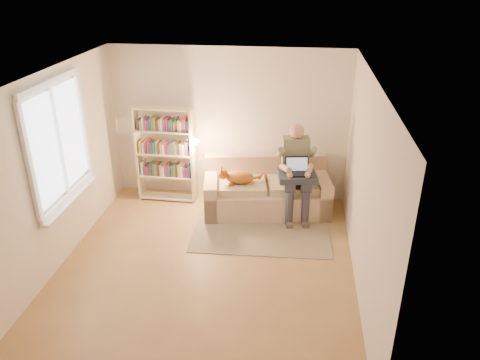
# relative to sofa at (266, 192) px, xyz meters

# --- Properties ---
(floor) EXTENTS (4.50, 4.50, 0.00)m
(floor) POSITION_rel_sofa_xyz_m (-0.69, -1.74, -0.32)
(floor) COLOR olive
(floor) RESTS_ON ground
(ceiling) EXTENTS (4.00, 4.50, 0.02)m
(ceiling) POSITION_rel_sofa_xyz_m (-0.69, -1.74, 2.28)
(ceiling) COLOR white
(ceiling) RESTS_ON wall_back
(wall_left) EXTENTS (0.02, 4.50, 2.60)m
(wall_left) POSITION_rel_sofa_xyz_m (-2.69, -1.74, 0.98)
(wall_left) COLOR silver
(wall_left) RESTS_ON floor
(wall_right) EXTENTS (0.02, 4.50, 2.60)m
(wall_right) POSITION_rel_sofa_xyz_m (1.31, -1.74, 0.98)
(wall_right) COLOR silver
(wall_right) RESTS_ON floor
(wall_back) EXTENTS (4.00, 0.02, 2.60)m
(wall_back) POSITION_rel_sofa_xyz_m (-0.69, 0.51, 0.98)
(wall_back) COLOR silver
(wall_back) RESTS_ON floor
(wall_front) EXTENTS (4.00, 0.02, 2.60)m
(wall_front) POSITION_rel_sofa_xyz_m (-0.69, -3.99, 0.98)
(wall_front) COLOR silver
(wall_front) RESTS_ON floor
(window) EXTENTS (0.12, 1.52, 1.69)m
(window) POSITION_rel_sofa_xyz_m (-2.64, -1.54, 1.06)
(window) COLOR white
(window) RESTS_ON wall_left
(sofa) EXTENTS (2.15, 1.22, 0.87)m
(sofa) POSITION_rel_sofa_xyz_m (0.00, 0.00, 0.00)
(sofa) COLOR beige
(sofa) RESTS_ON floor
(person) EXTENTS (0.51, 0.73, 1.51)m
(person) POSITION_rel_sofa_xyz_m (0.47, -0.08, 0.53)
(person) COLOR gray
(person) RESTS_ON sofa
(cat) EXTENTS (0.69, 0.32, 0.26)m
(cat) POSITION_rel_sofa_xyz_m (-0.47, -0.20, 0.35)
(cat) COLOR orange
(cat) RESTS_ON sofa
(blanket) EXTENTS (0.66, 0.57, 0.09)m
(blanket) POSITION_rel_sofa_xyz_m (0.52, -0.23, 0.44)
(blanket) COLOR #242E3F
(blanket) RESTS_ON person
(laptop) EXTENTS (0.40, 0.36, 0.30)m
(laptop) POSITION_rel_sofa_xyz_m (0.51, -0.22, 0.54)
(laptop) COLOR black
(laptop) RESTS_ON blanket
(bookshelf) EXTENTS (1.11, 0.33, 1.68)m
(bookshelf) POSITION_rel_sofa_xyz_m (-1.73, 0.16, 0.61)
(bookshelf) COLOR beige
(bookshelf) RESTS_ON floor
(rug) EXTENTS (2.15, 1.32, 0.01)m
(rug) POSITION_rel_sofa_xyz_m (-0.01, -0.81, -0.31)
(rug) COLOR gray
(rug) RESTS_ON floor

